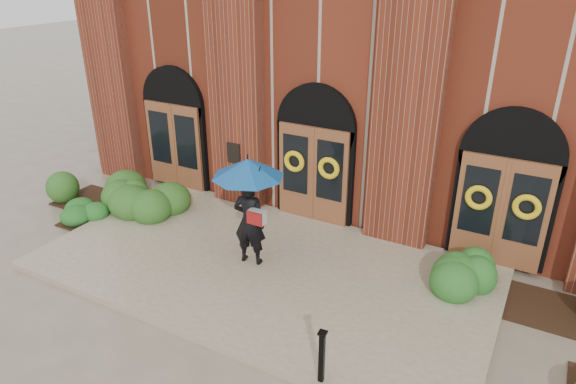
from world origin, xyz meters
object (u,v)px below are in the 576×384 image
Objects in this scene: hedge_wall_left at (114,194)px; man_with_umbrella at (249,192)px; metal_post at (322,356)px; hedge_wall_right at (535,289)px.

man_with_umbrella is at bearing -8.29° from hedge_wall_left.
metal_post reaches higher than hedge_wall_left.
metal_post is 0.32× the size of hedge_wall_right.
hedge_wall_left is (-4.95, 0.72, -1.45)m from man_with_umbrella.
hedge_wall_left is (-7.88, 3.22, -0.24)m from metal_post.
hedge_wall_left is at bearing -17.32° from man_with_umbrella.
man_with_umbrella is 0.79× the size of hedge_wall_right.
hedge_wall_right is at bearing 4.10° from hedge_wall_left.
hedge_wall_left reaches higher than hedge_wall_right.
hedge_wall_right is (10.69, 0.77, -0.03)m from hedge_wall_left.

